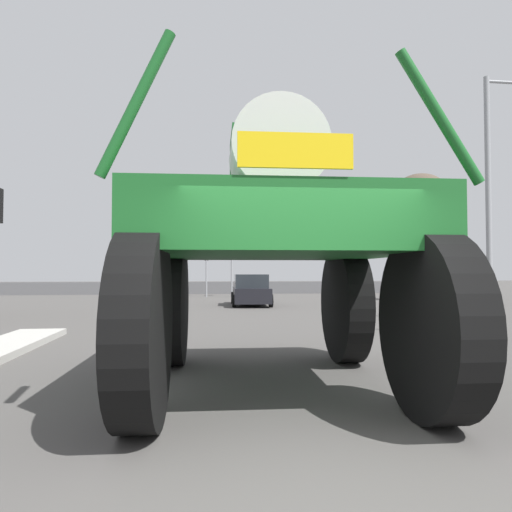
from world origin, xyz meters
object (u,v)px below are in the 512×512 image
at_px(oversize_sprayer, 272,249).
at_px(sedan_ahead, 251,291).
at_px(streetlight_near_right, 492,186).
at_px(bare_tree_far_center, 175,238).
at_px(bare_tree_right, 420,199).
at_px(traffic_signal_far_left, 232,260).
at_px(traffic_signal_near_right, 432,241).
at_px(traffic_signal_far_right, 206,260).

relative_size(oversize_sprayer, sedan_ahead, 1.35).
height_order(streetlight_near_right, bare_tree_far_center, streetlight_near_right).
bearing_deg(bare_tree_right, streetlight_near_right, -105.03).
height_order(traffic_signal_far_left, bare_tree_right, bare_tree_right).
relative_size(traffic_signal_near_right, bare_tree_far_center, 0.60).
height_order(streetlight_near_right, bare_tree_right, streetlight_near_right).
height_order(traffic_signal_far_right, bare_tree_far_center, bare_tree_far_center).
height_order(oversize_sprayer, sedan_ahead, oversize_sprayer).
height_order(traffic_signal_near_right, bare_tree_far_center, bare_tree_far_center).
bearing_deg(bare_tree_far_center, sedan_ahead, -74.22).
relative_size(traffic_signal_far_left, traffic_signal_far_right, 1.02).
xyz_separation_m(sedan_ahead, bare_tree_right, (9.73, 1.84, 4.98)).
distance_m(traffic_signal_far_right, bare_tree_right, 13.76).
bearing_deg(oversize_sprayer, sedan_ahead, -3.15).
bearing_deg(traffic_signal_far_right, streetlight_near_right, -62.30).
relative_size(oversize_sprayer, traffic_signal_far_right, 1.70).
relative_size(sedan_ahead, streetlight_near_right, 0.52).
xyz_separation_m(traffic_signal_near_right, bare_tree_right, (6.06, 12.78, 3.22)).
bearing_deg(oversize_sprayer, traffic_signal_far_right, 3.43).
bearing_deg(streetlight_near_right, oversize_sprayer, -138.72).
bearing_deg(streetlight_near_right, sedan_ahead, 128.02).
height_order(traffic_signal_far_left, traffic_signal_far_right, traffic_signal_far_left).
bearing_deg(traffic_signal_far_right, traffic_signal_far_left, -0.03).
bearing_deg(traffic_signal_far_right, bare_tree_right, -28.29).
height_order(traffic_signal_far_right, streetlight_near_right, streetlight_near_right).
distance_m(oversize_sprayer, traffic_signal_far_right, 24.35).
bearing_deg(oversize_sprayer, traffic_signal_far_left, -0.47).
bearing_deg(traffic_signal_near_right, oversize_sprayer, -134.83).
bearing_deg(traffic_signal_far_left, sedan_ahead, -87.37).
xyz_separation_m(traffic_signal_near_right, traffic_signal_far_left, (-4.05, 19.11, -0.01)).
height_order(sedan_ahead, traffic_signal_far_right, traffic_signal_far_right).
height_order(oversize_sprayer, bare_tree_right, bare_tree_right).
height_order(traffic_signal_near_right, streetlight_near_right, streetlight_near_right).
xyz_separation_m(oversize_sprayer, sedan_ahead, (1.52, 16.16, -1.26)).
height_order(traffic_signal_near_right, traffic_signal_far_right, traffic_signal_near_right).
height_order(oversize_sprayer, traffic_signal_near_right, oversize_sprayer).
bearing_deg(traffic_signal_near_right, bare_tree_right, 64.64).
distance_m(streetlight_near_right, bare_tree_far_center, 26.94).
xyz_separation_m(traffic_signal_far_left, bare_tree_right, (10.11, -6.33, 3.24)).
xyz_separation_m(oversize_sprayer, traffic_signal_near_right, (5.19, 5.23, 0.49)).
relative_size(bare_tree_right, bare_tree_far_center, 1.26).
distance_m(sedan_ahead, traffic_signal_far_left, 8.37).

